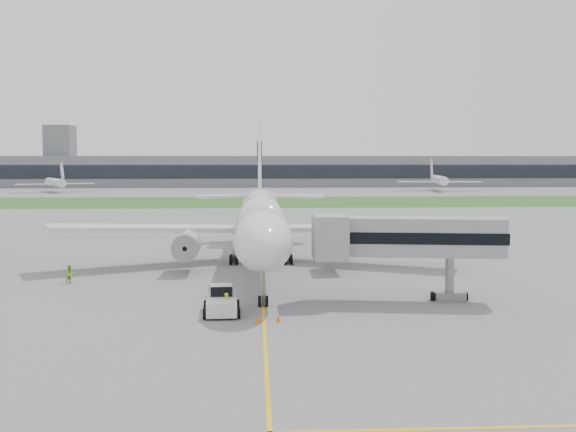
{
  "coord_description": "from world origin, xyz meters",
  "views": [
    {
      "loc": [
        -0.58,
        -67.82,
        12.21
      ],
      "look_at": [
        2.94,
        2.0,
        6.1
      ],
      "focal_mm": 40.0,
      "sensor_mm": 36.0,
      "label": 1
    }
  ],
  "objects_px": {
    "airliner": "(261,218)",
    "pushback_tug": "(222,301)",
    "ground_crew_near": "(226,304)",
    "jet_bridge": "(401,238)"
  },
  "relations": [
    {
      "from": "airliner",
      "to": "pushback_tug",
      "type": "bearing_deg",
      "value": -98.52
    },
    {
      "from": "pushback_tug",
      "to": "ground_crew_near",
      "type": "relative_size",
      "value": 2.44
    },
    {
      "from": "airliner",
      "to": "jet_bridge",
      "type": "xyz_separation_m",
      "value": [
        11.89,
        -18.64,
        -0.09
      ]
    },
    {
      "from": "pushback_tug",
      "to": "ground_crew_near",
      "type": "height_order",
      "value": "pushback_tug"
    },
    {
      "from": "airliner",
      "to": "pushback_tug",
      "type": "height_order",
      "value": "airliner"
    },
    {
      "from": "jet_bridge",
      "to": "ground_crew_near",
      "type": "relative_size",
      "value": 9.24
    },
    {
      "from": "jet_bridge",
      "to": "airliner",
      "type": "bearing_deg",
      "value": 130.27
    },
    {
      "from": "pushback_tug",
      "to": "jet_bridge",
      "type": "height_order",
      "value": "jet_bridge"
    },
    {
      "from": "pushback_tug",
      "to": "airliner",
      "type": "bearing_deg",
      "value": 78.65
    },
    {
      "from": "jet_bridge",
      "to": "pushback_tug",
      "type": "bearing_deg",
      "value": -158.91
    }
  ]
}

